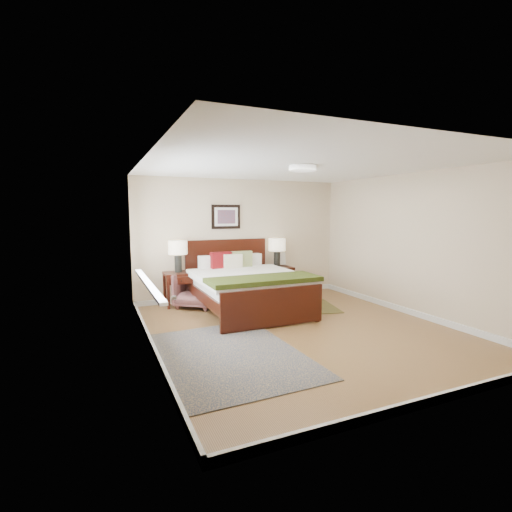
# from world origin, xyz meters

# --- Properties ---
(floor) EXTENTS (5.00, 5.00, 0.00)m
(floor) POSITION_xyz_m (0.00, 0.00, 0.00)
(floor) COLOR olive
(floor) RESTS_ON ground
(back_wall) EXTENTS (4.50, 0.04, 2.50)m
(back_wall) POSITION_xyz_m (0.00, 2.50, 1.25)
(back_wall) COLOR #C8B191
(back_wall) RESTS_ON ground
(front_wall) EXTENTS (4.50, 0.04, 2.50)m
(front_wall) POSITION_xyz_m (0.00, -2.50, 1.25)
(front_wall) COLOR #C8B191
(front_wall) RESTS_ON ground
(left_wall) EXTENTS (0.04, 5.00, 2.50)m
(left_wall) POSITION_xyz_m (-2.25, 0.00, 1.25)
(left_wall) COLOR #C8B191
(left_wall) RESTS_ON ground
(right_wall) EXTENTS (0.04, 5.00, 2.50)m
(right_wall) POSITION_xyz_m (2.25, 0.00, 1.25)
(right_wall) COLOR #C8B191
(right_wall) RESTS_ON ground
(ceiling) EXTENTS (4.50, 5.00, 0.02)m
(ceiling) POSITION_xyz_m (0.00, 0.00, 2.50)
(ceiling) COLOR white
(ceiling) RESTS_ON back_wall
(window) EXTENTS (0.11, 2.72, 1.32)m
(window) POSITION_xyz_m (-2.20, 0.70, 1.38)
(window) COLOR silver
(window) RESTS_ON left_wall
(door) EXTENTS (0.06, 1.00, 2.18)m
(door) POSITION_xyz_m (-2.23, -1.75, 1.07)
(door) COLOR silver
(door) RESTS_ON ground
(ceil_fixture) EXTENTS (0.44, 0.44, 0.08)m
(ceil_fixture) POSITION_xyz_m (0.00, 0.00, 2.47)
(ceil_fixture) COLOR white
(ceil_fixture) RESTS_ON ceiling
(bed) EXTENTS (1.87, 2.28, 1.23)m
(bed) POSITION_xyz_m (-0.35, 1.37, 0.57)
(bed) COLOR #360E08
(bed) RESTS_ON ground
(wall_art) EXTENTS (0.62, 0.05, 0.50)m
(wall_art) POSITION_xyz_m (-0.35, 2.47, 1.72)
(wall_art) COLOR black
(wall_art) RESTS_ON back_wall
(nightstand_left) EXTENTS (0.55, 0.49, 0.65)m
(nightstand_left) POSITION_xyz_m (-1.41, 2.25, 0.53)
(nightstand_left) COLOR #360E08
(nightstand_left) RESTS_ON ground
(nightstand_right) EXTENTS (0.64, 0.48, 0.63)m
(nightstand_right) POSITION_xyz_m (0.74, 2.26, 0.39)
(nightstand_right) COLOR #360E08
(nightstand_right) RESTS_ON ground
(lamp_left) EXTENTS (0.36, 0.36, 0.61)m
(lamp_left) POSITION_xyz_m (-1.41, 2.27, 1.09)
(lamp_left) COLOR black
(lamp_left) RESTS_ON nightstand_left
(lamp_right) EXTENTS (0.36, 0.36, 0.61)m
(lamp_right) POSITION_xyz_m (0.74, 2.27, 1.07)
(lamp_right) COLOR black
(lamp_right) RESTS_ON nightstand_right
(armchair) EXTENTS (1.03, 1.03, 0.68)m
(armchair) POSITION_xyz_m (-1.11, 2.00, 0.34)
(armchair) COLOR brown
(armchair) RESTS_ON ground
(rug_persian) EXTENTS (1.77, 2.45, 0.01)m
(rug_persian) POSITION_xyz_m (-1.35, -0.55, 0.01)
(rug_persian) COLOR #0C1E3C
(rug_persian) RESTS_ON ground
(rug_navy) EXTENTS (0.94, 1.21, 0.01)m
(rug_navy) POSITION_xyz_m (0.99, 1.10, 0.01)
(rug_navy) COLOR black
(rug_navy) RESTS_ON ground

